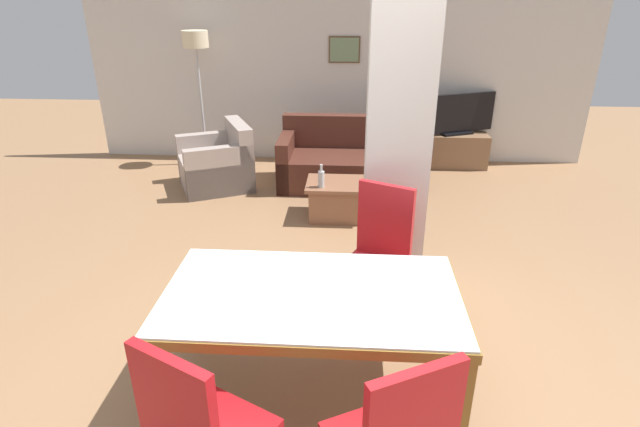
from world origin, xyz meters
TOP-DOWN VIEW (x-y plane):
  - ground_plane at (0.00, 0.00)m, footprint 18.00×18.00m
  - back_wall at (0.00, 4.92)m, footprint 7.20×0.09m
  - divider_pillar at (0.57, 1.42)m, footprint 0.50×0.38m
  - dining_table at (0.00, 0.00)m, footprint 1.74×0.97m
  - dining_chair_far_right at (0.43, 0.89)m, footprint 0.61×0.61m
  - sofa at (0.18, 3.82)m, footprint 1.79×0.93m
  - armchair at (-1.50, 3.62)m, footprint 1.13×1.13m
  - coffee_table at (0.10, 2.74)m, footprint 0.74×0.56m
  - bottle at (-0.10, 2.59)m, footprint 0.07×0.07m
  - tv_stand at (1.70, 4.64)m, footprint 0.92×0.40m
  - tv_screen at (1.70, 4.64)m, footprint 1.08×0.49m
  - floor_lamp at (-1.93, 4.52)m, footprint 0.35×0.35m

SIDE VIEW (x-z plane):
  - ground_plane at x=0.00m, z-range 0.00..0.00m
  - coffee_table at x=0.10m, z-range 0.01..0.42m
  - tv_stand at x=1.70m, z-range 0.00..0.48m
  - armchair at x=-1.50m, z-range -0.12..0.70m
  - sofa at x=0.18m, z-range -0.14..0.71m
  - bottle at x=-0.10m, z-range 0.38..0.64m
  - dining_chair_far_right at x=0.43m, z-range 0.03..1.10m
  - dining_table at x=0.00m, z-range 0.23..1.00m
  - tv_screen at x=1.70m, z-range 0.47..1.04m
  - divider_pillar at x=0.57m, z-range 0.00..2.70m
  - back_wall at x=0.00m, z-range 0.00..2.70m
  - floor_lamp at x=-1.93m, z-range 0.65..2.52m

